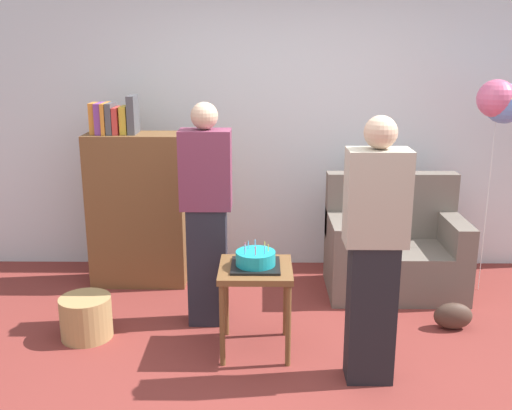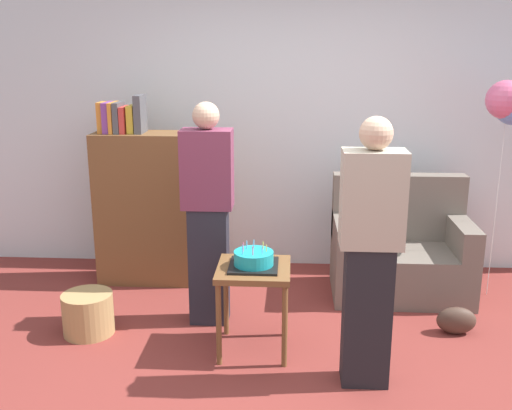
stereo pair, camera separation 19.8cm
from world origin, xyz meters
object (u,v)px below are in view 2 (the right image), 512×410
at_px(side_table, 254,280).
at_px(person_blowing_candles, 208,214).
at_px(couch, 400,253).
at_px(birthday_cake, 254,260).
at_px(handbag, 456,320).
at_px(person_holding_cake, 370,253).
at_px(wicker_basket, 88,314).
at_px(bookshelf, 144,204).

bearing_deg(side_table, person_blowing_candles, 130.25).
bearing_deg(couch, person_blowing_candles, -157.14).
xyz_separation_m(birthday_cake, handbag, (1.43, 0.32, -0.55)).
height_order(person_holding_cake, handbag, person_holding_cake).
distance_m(side_table, wicker_basket, 1.26).
distance_m(side_table, person_holding_cake, 0.85).
height_order(bookshelf, wicker_basket, bookshelf).
bearing_deg(side_table, person_holding_cake, -26.65).
bearing_deg(person_blowing_candles, wicker_basket, -144.81).
xyz_separation_m(person_holding_cake, wicker_basket, (-1.90, 0.51, -0.68)).
xyz_separation_m(couch, person_holding_cake, (-0.44, -1.40, 0.49)).
bearing_deg(birthday_cake, couch, 42.63).
height_order(birthday_cake, handbag, birthday_cake).
xyz_separation_m(side_table, person_blowing_candles, (-0.36, 0.42, 0.33)).
bearing_deg(wicker_basket, person_holding_cake, -15.15).
relative_size(bookshelf, person_holding_cake, 0.99).
height_order(couch, side_table, couch).
xyz_separation_m(bookshelf, wicker_basket, (-0.18, -1.02, -0.54)).
bearing_deg(handbag, couch, 111.52).
bearing_deg(couch, side_table, -137.37).
relative_size(birthday_cake, wicker_basket, 0.89).
bearing_deg(handbag, person_blowing_candles, 176.66).
height_order(couch, bookshelf, bookshelf).
bearing_deg(handbag, side_table, -167.57).
distance_m(birthday_cake, wicker_basket, 1.31).
bearing_deg(handbag, bookshelf, 160.50).
relative_size(couch, side_table, 1.84).
xyz_separation_m(person_holding_cake, handbag, (0.73, 0.67, -0.73)).
xyz_separation_m(side_table, birthday_cake, (-0.00, -0.00, 0.14)).
xyz_separation_m(side_table, wicker_basket, (-1.20, 0.16, -0.36)).
bearing_deg(person_holding_cake, person_blowing_candles, -33.55).
relative_size(birthday_cake, person_holding_cake, 0.20).
relative_size(couch, handbag, 3.93).
distance_m(birthday_cake, person_blowing_candles, 0.58).
height_order(person_blowing_candles, handbag, person_blowing_candles).
relative_size(person_blowing_candles, wicker_basket, 4.53).
height_order(side_table, person_blowing_candles, person_blowing_candles).
xyz_separation_m(side_table, handbag, (1.43, 0.32, -0.41)).
distance_m(side_table, handbag, 1.52).
bearing_deg(handbag, person_holding_cake, -137.59).
distance_m(birthday_cake, handbag, 1.57).
bearing_deg(side_table, handbag, 12.43).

